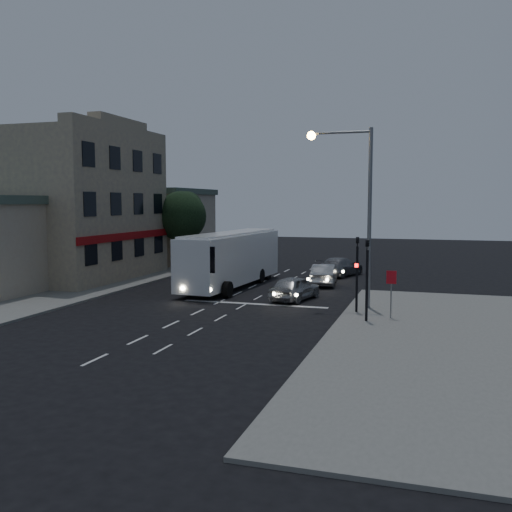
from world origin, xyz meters
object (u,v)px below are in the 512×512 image
(car_suv, at_px, (295,288))
(regulatory_sign, at_px, (391,286))
(car_sedan_a, at_px, (324,275))
(car_sedan_b, at_px, (340,267))
(tour_bus, at_px, (232,258))
(traffic_signal_side, at_px, (367,270))
(street_tree, at_px, (181,214))
(traffic_signal_main, at_px, (357,265))
(streetlight, at_px, (357,196))

(car_suv, height_order, regulatory_sign, regulatory_sign)
(car_sedan_a, height_order, car_sedan_b, car_sedan_b)
(tour_bus, bearing_deg, car_sedan_a, 29.22)
(tour_bus, height_order, traffic_signal_side, traffic_signal_side)
(car_sedan_a, relative_size, car_sedan_b, 0.87)
(car_sedan_a, bearing_deg, traffic_signal_side, 103.79)
(tour_bus, xyz_separation_m, street_tree, (-6.98, 7.61, 2.59))
(traffic_signal_side, distance_m, regulatory_sign, 1.61)
(car_suv, xyz_separation_m, regulatory_sign, (5.51, -4.04, 0.91))
(car_sedan_a, bearing_deg, car_suv, 79.70)
(traffic_signal_main, xyz_separation_m, streetlight, (-0.26, 1.42, 3.31))
(car_suv, height_order, streetlight, streetlight)
(traffic_signal_main, height_order, street_tree, street_tree)
(tour_bus, bearing_deg, regulatory_sign, -32.56)
(tour_bus, relative_size, traffic_signal_side, 2.83)
(car_sedan_b, height_order, regulatory_sign, regulatory_sign)
(regulatory_sign, bearing_deg, street_tree, 138.92)
(car_suv, xyz_separation_m, traffic_signal_side, (4.51, -5.00, 1.74))
(car_sedan_a, height_order, traffic_signal_main, traffic_signal_main)
(car_sedan_a, bearing_deg, traffic_signal_main, 103.82)
(regulatory_sign, bearing_deg, car_suv, 143.76)
(car_sedan_b, distance_m, streetlight, 13.97)
(tour_bus, xyz_separation_m, car_sedan_a, (5.51, 2.66, -1.22))
(traffic_signal_side, height_order, street_tree, street_tree)
(tour_bus, height_order, street_tree, street_tree)
(car_sedan_b, xyz_separation_m, traffic_signal_main, (3.02, -14.16, 1.73))
(regulatory_sign, height_order, streetlight, streetlight)
(car_suv, distance_m, car_sedan_a, 6.29)
(street_tree, bearing_deg, car_sedan_b, -0.40)
(traffic_signal_main, relative_size, streetlight, 0.46)
(car_suv, relative_size, regulatory_sign, 1.83)
(tour_bus, xyz_separation_m, traffic_signal_main, (8.83, -6.64, 0.51))
(tour_bus, relative_size, car_sedan_b, 2.43)
(traffic_signal_main, bearing_deg, car_suv, 141.57)
(traffic_signal_main, xyz_separation_m, street_tree, (-15.81, 14.25, 2.08))
(traffic_signal_main, bearing_deg, car_sedan_a, 109.66)
(car_suv, distance_m, streetlight, 6.38)
(car_suv, relative_size, car_sedan_a, 0.96)
(regulatory_sign, xyz_separation_m, streetlight, (-1.96, 2.44, 4.14))
(tour_bus, distance_m, traffic_signal_main, 11.05)
(traffic_signal_side, bearing_deg, car_suv, 132.04)
(traffic_signal_side, bearing_deg, regulatory_sign, 43.92)
(streetlight, bearing_deg, car_suv, 155.76)
(tour_bus, height_order, streetlight, streetlight)
(car_suv, bearing_deg, traffic_signal_main, 153.80)
(regulatory_sign, distance_m, streetlight, 5.18)
(car_suv, bearing_deg, street_tree, -30.85)
(car_sedan_a, distance_m, car_sedan_b, 4.87)
(traffic_signal_main, distance_m, regulatory_sign, 2.14)
(traffic_signal_main, xyz_separation_m, traffic_signal_side, (0.70, -1.98, 0.00))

